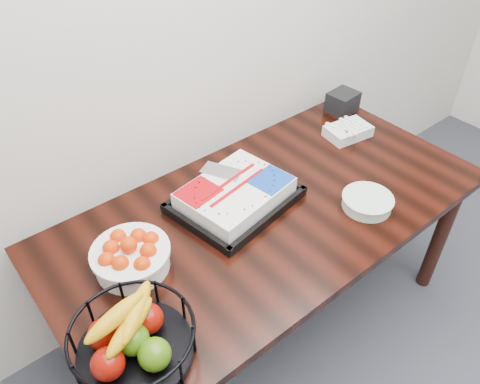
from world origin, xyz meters
TOP-DOWN VIEW (x-y plane):
  - table at (0.00, 2.00)m, footprint 1.80×0.90m
  - cake_tray at (-0.09, 2.11)m, footprint 0.52×0.44m
  - tangerine_bowl at (-0.58, 2.07)m, footprint 0.27×0.27m
  - fruit_basket at (-0.74, 1.77)m, footprint 0.36×0.36m
  - plate_stack at (0.30, 1.76)m, footprint 0.20×0.20m
  - fork_bag at (0.64, 2.15)m, footprint 0.23×0.17m
  - napkin_box at (0.80, 2.33)m, footprint 0.15×0.13m

SIDE VIEW (x-z plane):
  - table at x=0.00m, z-range 0.29..1.04m
  - plate_stack at x=0.30m, z-range 0.75..0.80m
  - fork_bag at x=0.64m, z-range 0.75..0.81m
  - cake_tray at x=-0.09m, z-range 0.75..0.84m
  - napkin_box at x=0.80m, z-range 0.75..0.85m
  - tangerine_bowl at x=-0.58m, z-range 0.74..0.91m
  - fruit_basket at x=-0.74m, z-range 0.73..0.93m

